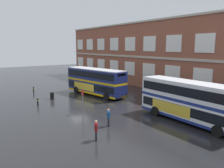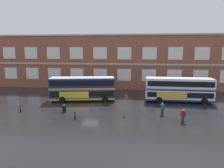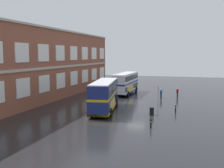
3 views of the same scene
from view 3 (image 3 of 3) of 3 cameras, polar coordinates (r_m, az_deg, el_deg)
ground_plane at (r=39.19m, az=2.14°, el=-5.09°), size 120.00×120.00×0.00m
brick_terminal_building at (r=44.52m, az=-18.50°, el=3.49°), size 57.74×8.19×11.92m
double_decker_near at (r=37.24m, az=-1.61°, el=-2.32°), size 11.28×4.51×4.07m
double_decker_middle at (r=53.10m, az=2.85°, el=0.22°), size 11.00×2.87×4.07m
waiting_passenger at (r=50.40m, az=13.50°, el=-1.66°), size 0.61×0.40×1.70m
second_passenger at (r=48.49m, az=10.21°, el=-1.89°), size 0.62×0.39×1.70m
bus_stand_flag at (r=43.50m, az=9.61°, el=-1.86°), size 0.44×0.10×2.70m
station_litter_bin at (r=35.06m, az=8.29°, el=-5.63°), size 0.60×0.60×1.03m
safety_bollard_west at (r=37.17m, az=13.13°, el=-5.09°), size 0.19×0.19×0.95m
safety_bollard_east at (r=29.00m, az=8.12°, el=-8.18°), size 0.19×0.19×0.95m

